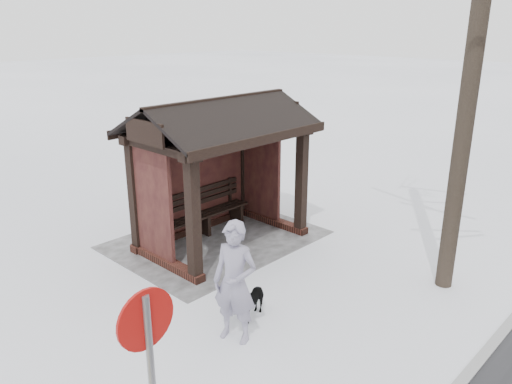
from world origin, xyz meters
TOP-DOWN VIEW (x-y plane):
  - ground at (0.00, 0.00)m, footprint 120.00×120.00m
  - kerb at (0.00, 5.50)m, footprint 120.00×0.15m
  - trampled_patch at (0.00, -0.20)m, footprint 4.20×3.20m
  - bus_shelter at (0.00, -0.16)m, footprint 3.60×2.40m
  - pedestrian at (2.20, 2.66)m, footprint 0.64×0.78m
  - dog at (1.63, 2.38)m, footprint 0.76×0.51m
  - road_sign at (4.53, 3.98)m, footprint 0.59×0.10m

SIDE VIEW (x-z plane):
  - ground at x=0.00m, z-range 0.00..0.00m
  - trampled_patch at x=0.00m, z-range 0.00..0.02m
  - kerb at x=0.00m, z-range -0.02..0.04m
  - dog at x=1.63m, z-range 0.00..0.59m
  - pedestrian at x=2.20m, z-range 0.00..1.86m
  - road_sign at x=4.53m, z-range 0.51..2.81m
  - bus_shelter at x=0.00m, z-range 0.62..3.71m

